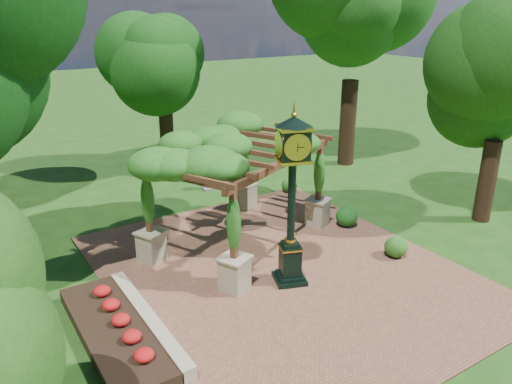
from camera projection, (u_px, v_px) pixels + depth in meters
ground at (301, 285)px, 14.90m from camera, size 120.00×120.00×0.00m
brick_plaza at (282, 271)px, 15.68m from camera, size 10.00×12.00×0.04m
border_wall at (148, 320)px, 12.90m from camera, size 0.35×5.00×0.40m
flower_bed at (114, 333)px, 12.45m from camera, size 1.50×5.00×0.36m
pedestal_clock at (292, 187)px, 14.03m from camera, size 1.30×1.30×5.14m
pergola at (240, 153)px, 16.52m from camera, size 7.41×6.23×3.99m
sundial at (209, 179)px, 22.63m from camera, size 0.64×0.64×1.05m
shrub_front at (396, 247)px, 16.44m from camera, size 0.89×0.89×0.69m
shrub_mid at (347, 217)px, 18.75m from camera, size 1.07×1.07×0.74m
shrub_back at (289, 185)px, 22.22m from camera, size 0.77×0.77×0.64m
tree_north at (162, 64)px, 24.13m from camera, size 4.15×4.15×7.59m
tree_east_far at (355, 8)px, 23.83m from camera, size 5.49×5.49×11.28m
tree_east_near at (506, 73)px, 17.55m from camera, size 4.66×4.66×8.20m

